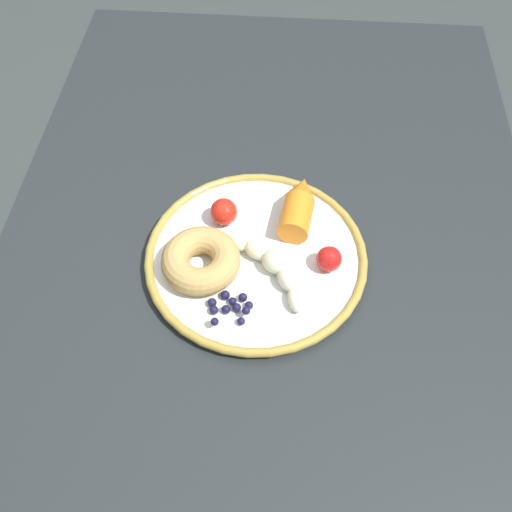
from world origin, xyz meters
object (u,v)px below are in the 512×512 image
(banana, at_px, (271,265))
(tomato_mid, at_px, (224,212))
(dining_table, at_px, (268,279))
(blueberry_pile, at_px, (230,306))
(donut, at_px, (201,260))
(plate, at_px, (256,257))
(carrot_orange, at_px, (299,206))
(tomato_near, at_px, (329,259))

(banana, distance_m, tomato_mid, 0.11)
(dining_table, distance_m, blueberry_pile, 0.18)
(tomato_mid, bearing_deg, dining_table, 75.59)
(dining_table, relative_size, donut, 10.43)
(donut, bearing_deg, blueberry_pile, 36.52)
(blueberry_pile, bearing_deg, donut, -143.48)
(plate, height_order, donut, donut)
(dining_table, xyz_separation_m, tomato_mid, (-0.02, -0.06, 0.14))
(plate, bearing_deg, carrot_orange, 144.51)
(plate, height_order, tomato_near, tomato_near)
(donut, bearing_deg, tomato_mid, 166.16)
(blueberry_pile, relative_size, tomato_near, 1.71)
(dining_table, bearing_deg, banana, 5.82)
(dining_table, relative_size, carrot_orange, 10.04)
(dining_table, bearing_deg, plate, -19.78)
(dining_table, relative_size, tomato_near, 32.09)
(blueberry_pile, bearing_deg, dining_table, 162.01)
(blueberry_pile, xyz_separation_m, tomato_near, (-0.07, 0.12, 0.01))
(donut, distance_m, blueberry_pile, 0.07)
(blueberry_pile, distance_m, tomato_near, 0.14)
(carrot_orange, relative_size, tomato_mid, 2.85)
(banana, distance_m, donut, 0.09)
(donut, height_order, tomato_mid, same)
(donut, xyz_separation_m, tomato_mid, (-0.08, 0.02, 0.00))
(dining_table, xyz_separation_m, tomato_near, (0.05, 0.08, 0.13))
(dining_table, height_order, plate, plate)
(banana, relative_size, carrot_orange, 1.09)
(plate, relative_size, carrot_orange, 2.78)
(tomato_mid, bearing_deg, banana, 41.34)
(dining_table, xyz_separation_m, carrot_orange, (-0.03, 0.04, 0.14))
(carrot_orange, bearing_deg, plate, -35.49)
(banana, bearing_deg, dining_table, -174.18)
(banana, xyz_separation_m, tomato_near, (-0.01, 0.07, 0.00))
(plate, relative_size, blueberry_pile, 5.17)
(dining_table, distance_m, donut, 0.17)
(tomato_near, relative_size, tomato_mid, 0.89)
(plate, distance_m, tomato_mid, 0.08)
(banana, bearing_deg, plate, -136.06)
(banana, relative_size, tomato_mid, 3.11)
(blueberry_pile, bearing_deg, tomato_mid, -170.83)
(dining_table, relative_size, banana, 9.22)
(dining_table, bearing_deg, tomato_mid, -104.41)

